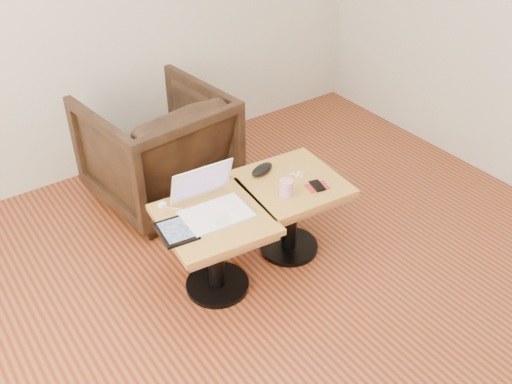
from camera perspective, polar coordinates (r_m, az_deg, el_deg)
room_shell at (r=2.12m, az=5.14°, el=7.24°), size 4.52×4.52×2.71m
side_table_left at (r=3.09m, az=-4.14°, el=-4.35°), size 0.61×0.61×0.51m
side_table_right at (r=3.35m, az=3.48°, el=-0.68°), size 0.60×0.60×0.51m
laptop at (r=3.02m, az=-4.48°, el=-1.20°), size 0.37×0.34×0.24m
tablet at (r=2.92m, az=-7.98°, el=-3.88°), size 0.20×0.24×0.02m
charging_adapter at (r=3.11m, az=-9.34°, el=-1.29°), size 0.04×0.04×0.02m
glasses_case at (r=3.33m, az=0.60°, el=2.27°), size 0.18×0.12×0.05m
striped_cup at (r=3.13m, az=3.04°, el=0.38°), size 0.08×0.08×0.10m
earbuds_tangle at (r=3.33m, az=4.25°, el=1.76°), size 0.08×0.06×0.01m
phone_on_sleeve at (r=3.24m, az=6.15°, el=0.60°), size 0.14×0.12×0.01m
armchair at (r=3.88m, az=-9.80°, el=4.38°), size 0.92×0.94×0.78m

